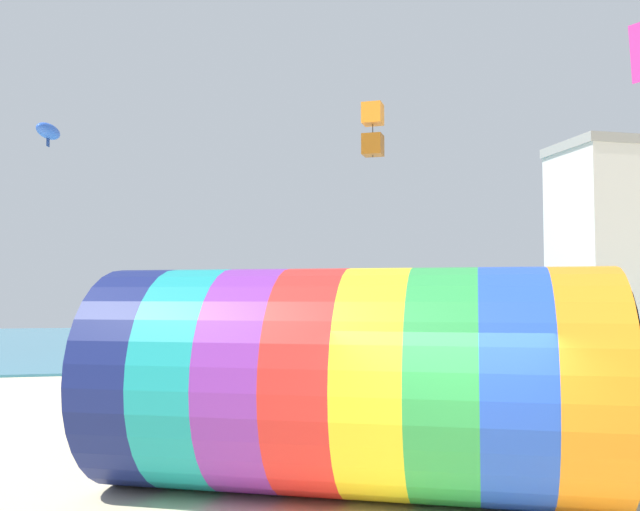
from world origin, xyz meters
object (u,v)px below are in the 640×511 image
(kite_blue_parafoil, at_px, (48,131))
(giant_inflatable_tube, at_px, (352,381))
(bystander_near_water, at_px, (340,372))
(kite_orange_box, at_px, (373,129))
(bystander_mid_beach, at_px, (98,406))

(kite_blue_parafoil, bearing_deg, giant_inflatable_tube, -62.58)
(giant_inflatable_tube, distance_m, kite_blue_parafoil, 14.26)
(bystander_near_water, bearing_deg, kite_orange_box, -27.96)
(giant_inflatable_tube, distance_m, bystander_near_water, 10.09)
(kite_blue_parafoil, height_order, bystander_mid_beach, kite_blue_parafoil)
(bystander_near_water, height_order, bystander_mid_beach, bystander_mid_beach)
(kite_orange_box, bearing_deg, bystander_mid_beach, -146.89)
(kite_orange_box, bearing_deg, kite_blue_parafoil, 166.81)
(bystander_near_water, distance_m, bystander_mid_beach, 8.20)
(bystander_near_water, bearing_deg, kite_blue_parafoil, 168.50)
(kite_blue_parafoil, relative_size, bystander_mid_beach, 0.93)
(giant_inflatable_tube, relative_size, bystander_near_water, 5.38)
(kite_orange_box, xyz_separation_m, bystander_near_water, (-0.87, 0.46, -7.04))
(kite_orange_box, relative_size, bystander_near_water, 1.07)
(bystander_near_water, xyz_separation_m, bystander_mid_beach, (-6.36, -5.17, 0.00))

